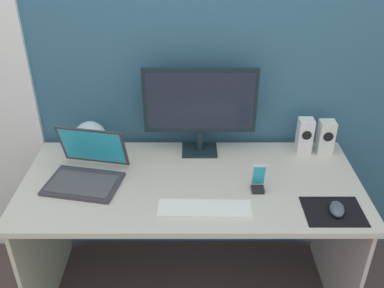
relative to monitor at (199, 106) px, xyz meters
The scene contains 11 objects.
wall_back 0.29m from the monitor, 106.97° to the left, with size 6.00×0.04×2.50m, color #335F7A.
desk 0.49m from the monitor, 99.45° to the right, with size 1.58×0.71×0.74m.
monitor is the anchor object (origin of this frame).
speaker_right 0.67m from the monitor, ahead, with size 0.08×0.08×0.17m.
speaker_near_monitor 0.56m from the monitor, ahead, with size 0.07×0.07×0.19m.
laptop 0.62m from the monitor, 154.76° to the right, with size 0.38×0.36×0.23m.
fishbowl 0.59m from the monitor, behind, with size 0.17×0.17×0.17m, color silver.
keyboard_external 0.54m from the monitor, 88.22° to the right, with size 0.40×0.11×0.01m, color white.
mousepad 0.79m from the monitor, 41.09° to the right, with size 0.25×0.20×0.00m, color black.
mouse 0.79m from the monitor, 41.04° to the right, with size 0.06×0.10×0.04m, color #464E5C.
phone_in_dock 0.47m from the monitor, 52.43° to the right, with size 0.06×0.05×0.14m.
Camera 1 is at (0.01, -1.63, 1.91)m, focal length 40.15 mm.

